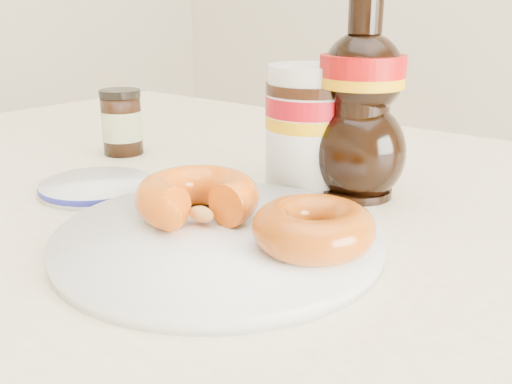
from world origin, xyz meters
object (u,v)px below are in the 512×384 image
Objects in this scene: donut_whole at (314,228)px; nutella_jar at (309,122)px; dining_table at (268,281)px; syrup_bottle at (361,102)px; dark_jar at (122,123)px; donut_bitten at (197,197)px; blue_rim_saucer at (96,186)px; plate at (219,238)px.

donut_whole is 0.72× the size of nutella_jar.
dining_table is 0.21m from syrup_bottle.
donut_whole is 0.41m from dark_jar.
nutella_jar is (0.00, 0.17, 0.04)m from donut_bitten.
dining_table is at bearing 24.71° from blue_rim_saucer.
dining_table is 0.15m from donut_bitten.
dark_jar is at bearing -172.50° from nutella_jar.
dining_table is 11.58× the size of blue_rim_saucer.
dark_jar is (-0.31, 0.15, 0.03)m from plate.
dining_table is 0.21m from blue_rim_saucer.
nutella_jar reaches higher than donut_bitten.
dining_table is at bearing 142.17° from donut_whole.
dark_jar is (-0.27, 0.14, 0.01)m from donut_bitten.
donut_whole is at bearing 3.09° from donut_bitten.
blue_rim_saucer reaches higher than dining_table.
nutella_jar is 0.67× the size of syrup_bottle.
plate is 2.06× the size of nutella_jar.
nutella_jar reaches higher than dark_jar.
nutella_jar is at bearing 96.52° from dining_table.
plate is at bearing -75.73° from dining_table.
nutella_jar is at bearing -173.78° from syrup_bottle.
blue_rim_saucer is (0.11, -0.12, -0.04)m from dark_jar.
syrup_bottle is at bearing 7.28° from dark_jar.
donut_bitten is 0.55× the size of syrup_bottle.
donut_whole is at bearing -54.77° from nutella_jar.
donut_bitten is at bearing -95.86° from dining_table.
blue_rim_saucer is at bearing -135.51° from nutella_jar.
donut_whole is (0.11, -0.08, 0.11)m from dining_table.
donut_bitten is 0.12m from donut_whole.
nutella_jar is (-0.01, 0.08, 0.15)m from dining_table.
plate is at bearing -20.16° from donut_bitten.
dining_table is 0.31m from dark_jar.
donut_bitten reaches higher than donut_whole.
nutella_jar is at bearing 100.91° from plate.
nutella_jar is (-0.12, 0.16, 0.04)m from donut_whole.
dining_table is 14.74× the size of donut_whole.
donut_whole reaches higher than blue_rim_saucer.
plate is 2.52× the size of donut_bitten.
blue_rim_saucer is at bearing -142.96° from syrup_bottle.
plate is 0.05m from donut_bitten.
dining_table is at bearing 104.27° from plate.
dining_table is at bearing 83.03° from donut_bitten.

